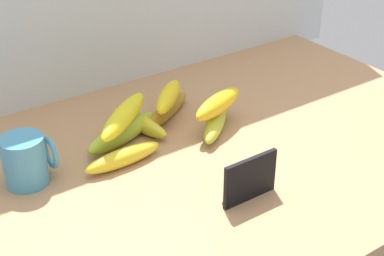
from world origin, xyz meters
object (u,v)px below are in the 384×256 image
(chalkboard_sign, at_px, (250,180))
(banana_4, at_px, (123,157))
(banana_3, at_px, (139,123))
(banana_1, at_px, (216,121))
(banana_2, at_px, (168,110))
(coffee_mug, at_px, (26,160))
(banana_6, at_px, (124,116))
(banana_0, at_px, (122,132))
(banana_7, at_px, (168,97))
(banana_5, at_px, (218,104))

(chalkboard_sign, distance_m, banana_4, 0.26)
(banana_3, bearing_deg, banana_1, -32.42)
(banana_2, bearing_deg, coffee_mug, -169.04)
(banana_6, bearing_deg, chalkboard_sign, -72.97)
(banana_2, distance_m, banana_3, 0.08)
(coffee_mug, bearing_deg, banana_3, 10.91)
(banana_0, relative_size, banana_2, 1.06)
(banana_2, height_order, banana_7, banana_7)
(banana_0, relative_size, banana_6, 0.97)
(chalkboard_sign, bearing_deg, banana_4, 120.58)
(banana_3, height_order, banana_4, banana_3)
(banana_0, distance_m, banana_6, 0.04)
(coffee_mug, bearing_deg, chalkboard_sign, -42.01)
(banana_4, xyz_separation_m, banana_7, (0.17, 0.11, 0.04))
(banana_4, bearing_deg, chalkboard_sign, -59.42)
(banana_0, relative_size, banana_5, 1.22)
(coffee_mug, height_order, banana_1, coffee_mug)
(coffee_mug, bearing_deg, banana_1, -5.27)
(coffee_mug, height_order, banana_7, coffee_mug)
(banana_4, bearing_deg, banana_2, 33.53)
(banana_0, relative_size, banana_3, 1.17)
(banana_4, distance_m, banana_7, 0.21)
(banana_7, bearing_deg, banana_6, -162.93)
(chalkboard_sign, xyz_separation_m, banana_7, (0.04, 0.33, 0.01))
(banana_1, height_order, banana_7, banana_7)
(banana_7, bearing_deg, banana_3, -174.48)
(coffee_mug, xyz_separation_m, banana_1, (0.40, -0.04, -0.03))
(coffee_mug, distance_m, banana_6, 0.21)
(banana_0, xyz_separation_m, banana_2, (0.13, 0.04, -0.00))
(coffee_mug, xyz_separation_m, banana_6, (0.21, 0.02, 0.02))
(coffee_mug, relative_size, banana_5, 0.60)
(banana_4, relative_size, banana_7, 1.07)
(banana_0, height_order, banana_7, banana_7)
(banana_4, bearing_deg, banana_1, 3.20)
(banana_3, distance_m, banana_4, 0.14)
(banana_0, height_order, banana_3, banana_0)
(banana_0, bearing_deg, coffee_mug, -172.54)
(banana_0, xyz_separation_m, banana_5, (0.19, -0.07, 0.04))
(banana_3, xyz_separation_m, banana_5, (0.14, -0.09, 0.04))
(banana_4, distance_m, banana_6, 0.09)
(banana_1, xyz_separation_m, banana_7, (-0.06, 0.09, 0.03))
(coffee_mug, bearing_deg, banana_2, 10.96)
(banana_3, xyz_separation_m, banana_4, (-0.09, -0.10, -0.00))
(coffee_mug, distance_m, banana_7, 0.35)
(banana_0, height_order, banana_1, banana_0)
(chalkboard_sign, bearing_deg, banana_7, 82.41)
(banana_6, height_order, banana_7, banana_6)
(banana_0, bearing_deg, banana_4, -118.08)
(banana_1, relative_size, banana_3, 1.14)
(banana_0, relative_size, banana_4, 1.18)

